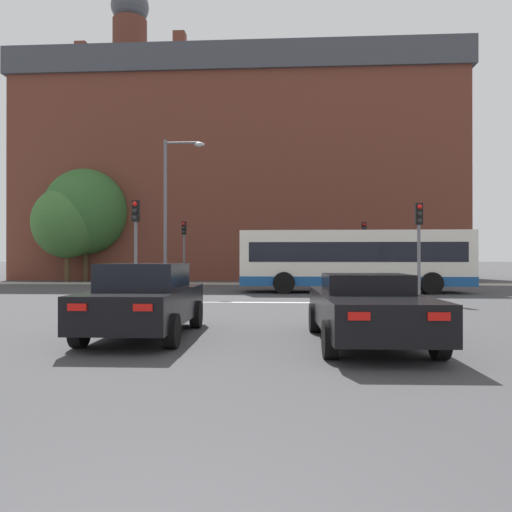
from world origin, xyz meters
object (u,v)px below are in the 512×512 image
Objects in this scene: traffic_light_far_right at (364,242)px; car_roadster_right at (367,308)px; pedestrian_waiting at (277,268)px; street_lamp_junction at (172,199)px; traffic_light_near_right at (419,235)px; car_saloon_left at (145,300)px; traffic_light_far_left at (184,242)px; traffic_light_near_left at (136,233)px; bus_crossing_lead at (354,260)px.

car_roadster_right is at bearing -98.63° from traffic_light_far_right.
street_lamp_junction is at bearing 176.07° from pedestrian_waiting.
traffic_light_near_right is at bearing -25.04° from street_lamp_junction.
street_lamp_junction is at bearing 154.96° from traffic_light_near_right.
car_saloon_left is 20.76m from traffic_light_far_left.
traffic_light_far_right is 12.52m from street_lamp_junction.
traffic_light_near_right reaches higher than pedestrian_waiting.
traffic_light_far_right is at bearing 0.49° from traffic_light_far_left.
traffic_light_near_left is (-10.40, -12.27, 0.00)m from traffic_light_far_right.
car_saloon_left is 15.02m from bus_crossing_lead.
traffic_light_near_right is (1.74, -5.02, 0.95)m from bus_crossing_lead.
car_roadster_right is 1.26× the size of traffic_light_far_right.
bus_crossing_lead is 1.45× the size of street_lamp_junction.
traffic_light_far_left is 12.20m from traffic_light_near_left.
traffic_light_far_left reaches higher than car_saloon_left.
street_lamp_junction is at bearing 99.90° from car_saloon_left.
traffic_light_far_right is at bearing 49.72° from traffic_light_near_left.
car_roadster_right is (4.48, -0.56, -0.09)m from car_saloon_left.
street_lamp_junction reaches higher than traffic_light_near_right.
traffic_light_far_left is at bearing 93.23° from traffic_light_near_left.
street_lamp_junction reaches higher than car_roadster_right.
car_saloon_left is 0.41× the size of bus_crossing_lead.
traffic_light_near_left is 10.61m from traffic_light_near_right.
traffic_light_far_right and traffic_light_near_left have the same top height.
traffic_light_far_right reaches higher than traffic_light_near_right.
traffic_light_near_right is (0.20, -11.81, -0.08)m from traffic_light_far_right.
car_roadster_right is 21.65m from pedestrian_waiting.
traffic_light_near_left is 5.67m from street_lamp_junction.
traffic_light_far_right reaches higher than car_saloon_left.
car_saloon_left is 11.84m from traffic_light_near_right.
bus_crossing_lead is 6.29× the size of pedestrian_waiting.
traffic_light_near_right is at bearing -46.08° from traffic_light_far_left.
traffic_light_far_left is at bearing 133.92° from traffic_light_near_right.
traffic_light_near_right is 0.50× the size of street_lamp_junction.
pedestrian_waiting reaches higher than car_saloon_left.
car_roadster_right is at bearing 173.40° from bus_crossing_lead.
street_lamp_junction is (-8.71, -0.14, 2.91)m from bus_crossing_lead.
pedestrian_waiting is at bearing 56.48° from street_lamp_junction.
street_lamp_junction reaches higher than car_saloon_left.
bus_crossing_lead reaches higher than car_saloon_left.
street_lamp_junction is (-10.46, 4.88, 1.97)m from traffic_light_near_right.
traffic_light_near_left is (-7.21, 8.77, 1.89)m from car_roadster_right.
bus_crossing_lead is (6.13, 13.69, 0.78)m from car_saloon_left.
car_roadster_right is 0.65× the size of street_lamp_junction.
bus_crossing_lead is at bearing 0.89° from street_lamp_junction.
traffic_light_far_right is at bearing 68.57° from car_saloon_left.
traffic_light_near_left reaches higher than traffic_light_near_right.
traffic_light_near_right is 11.71m from street_lamp_junction.
car_saloon_left is at bearing 171.26° from car_roadster_right.
bus_crossing_lead reaches higher than pedestrian_waiting.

